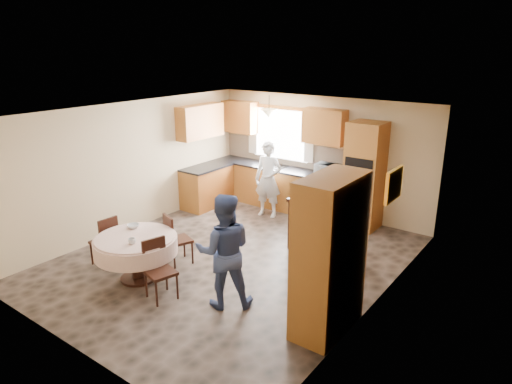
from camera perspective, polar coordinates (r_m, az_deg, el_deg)
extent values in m
cube|color=brown|center=(7.91, -2.92, -8.39)|extent=(5.00, 6.00, 0.01)
cube|color=white|center=(7.16, -3.24, 9.85)|extent=(5.00, 6.00, 0.01)
cube|color=tan|center=(9.86, 8.06, 4.55)|extent=(5.00, 0.02, 2.50)
cube|color=tan|center=(5.62, -22.98, -7.28)|extent=(5.00, 0.02, 2.50)
cube|color=tan|center=(9.17, -15.28, 3.08)|extent=(0.02, 6.00, 2.50)
cube|color=tan|center=(6.25, 15.03, -3.87)|extent=(0.02, 6.00, 2.50)
cube|color=white|center=(10.26, 3.15, 7.23)|extent=(1.40, 0.03, 1.10)
cube|color=white|center=(10.64, -0.41, 7.91)|extent=(0.22, 0.02, 1.15)
cube|color=white|center=(9.83, 6.67, 6.96)|extent=(0.22, 0.02, 1.15)
cube|color=#B87931|center=(10.24, 2.88, 0.52)|extent=(3.30, 0.60, 0.88)
cube|color=black|center=(10.11, 2.92, 3.00)|extent=(3.30, 0.64, 0.04)
cube|color=#B87931|center=(10.36, -6.13, 0.64)|extent=(0.60, 1.20, 0.88)
cube|color=black|center=(10.23, -6.22, 3.10)|extent=(0.64, 1.20, 0.04)
cube|color=beige|center=(10.28, 3.84, 4.84)|extent=(3.30, 0.02, 0.55)
cube|color=#CC7433|center=(10.70, -2.03, 9.37)|extent=(0.85, 0.33, 0.72)
cube|color=#CC7433|center=(9.51, 8.55, 8.10)|extent=(0.90, 0.33, 0.72)
cube|color=#CC7433|center=(10.11, -6.99, 8.75)|extent=(0.33, 1.20, 0.72)
cube|color=#B87931|center=(9.16, 13.40, 1.96)|extent=(0.66, 0.62, 2.12)
cube|color=black|center=(8.83, 12.67, 2.70)|extent=(0.56, 0.01, 0.45)
cube|color=black|center=(8.97, 12.45, -0.38)|extent=(0.56, 0.01, 0.45)
cone|color=beige|center=(9.79, 1.63, 9.81)|extent=(0.36, 0.36, 0.18)
cube|color=#38190F|center=(7.96, 8.39, -4.85)|extent=(1.31, 0.68, 0.89)
cube|color=black|center=(7.09, 7.95, -9.13)|extent=(0.49, 0.39, 0.60)
cube|color=#B87931|center=(5.75, 9.19, -7.87)|extent=(0.54, 1.07, 2.05)
cylinder|color=#38190F|center=(7.38, -14.63, -8.21)|extent=(0.19, 0.19, 0.65)
cylinder|color=#38190F|center=(7.51, -14.45, -10.32)|extent=(0.56, 0.56, 0.04)
cylinder|color=#FAE6CC|center=(7.22, -14.86, -5.59)|extent=(1.20, 1.20, 0.05)
cylinder|color=#FAE6CC|center=(7.28, -14.78, -6.53)|extent=(1.26, 1.26, 0.26)
cube|color=#38190F|center=(7.99, -18.45, -5.94)|extent=(0.38, 0.38, 0.04)
cube|color=#38190F|center=(7.77, -17.93, -4.67)|extent=(0.05, 0.35, 0.44)
cylinder|color=#38190F|center=(8.12, -19.87, -7.32)|extent=(0.03, 0.03, 0.38)
cylinder|color=#38190F|center=(7.87, -18.55, -7.97)|extent=(0.03, 0.03, 0.38)
cylinder|color=#38190F|center=(8.27, -18.06, -6.63)|extent=(0.03, 0.03, 0.38)
cylinder|color=#38190F|center=(8.04, -16.72, -7.24)|extent=(0.03, 0.03, 0.38)
cube|color=#38190F|center=(7.74, -9.62, -5.96)|extent=(0.49, 0.49, 0.04)
cube|color=#38190F|center=(7.58, -10.90, -4.55)|extent=(0.35, 0.16, 0.45)
cylinder|color=#38190F|center=(7.83, -11.23, -7.44)|extent=(0.03, 0.03, 0.39)
cylinder|color=#38190F|center=(7.62, -9.55, -8.10)|extent=(0.03, 0.03, 0.39)
cylinder|color=#38190F|center=(8.03, -9.53, -6.68)|extent=(0.03, 0.03, 0.39)
cylinder|color=#38190F|center=(7.82, -7.86, -7.30)|extent=(0.03, 0.03, 0.39)
cube|color=#38190F|center=(6.74, -11.82, -9.83)|extent=(0.47, 0.47, 0.05)
cube|color=#38190F|center=(6.77, -12.62, -7.44)|extent=(0.13, 0.36, 0.45)
cylinder|color=#38190F|center=(6.86, -13.66, -11.47)|extent=(0.03, 0.03, 0.39)
cylinder|color=#38190F|center=(6.64, -11.79, -12.39)|extent=(0.03, 0.03, 0.39)
cylinder|color=#38190F|center=(7.04, -11.62, -10.50)|extent=(0.03, 0.03, 0.39)
cylinder|color=#38190F|center=(6.83, -9.73, -11.34)|extent=(0.03, 0.03, 0.39)
cube|color=gold|center=(6.63, 16.86, 0.86)|extent=(0.05, 0.55, 0.46)
cube|color=#A9C0C6|center=(6.64, 16.61, 0.91)|extent=(0.01, 0.46, 0.36)
imported|color=silver|center=(9.44, 8.95, 2.69)|extent=(0.49, 0.34, 0.27)
imported|color=silver|center=(9.58, 1.54, 1.59)|extent=(0.65, 0.50, 1.61)
imported|color=#364777|center=(6.29, -4.02, -7.36)|extent=(1.01, 0.99, 1.64)
imported|color=#B2B2B2|center=(7.92, 6.73, -1.23)|extent=(0.28, 0.28, 0.05)
imported|color=silver|center=(7.59, 11.23, -1.36)|extent=(0.13, 0.13, 0.29)
imported|color=#B2B2B2|center=(6.96, -15.25, -5.94)|extent=(0.14, 0.14, 0.09)
imported|color=#B2B2B2|center=(7.55, -15.12, -4.15)|extent=(0.24, 0.24, 0.06)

